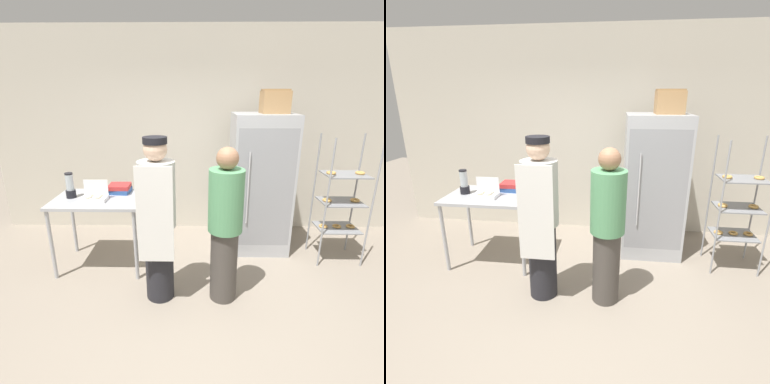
% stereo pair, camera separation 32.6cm
% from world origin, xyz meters
% --- Properties ---
extents(ground_plane, '(14.00, 14.00, 0.00)m').
position_xyz_m(ground_plane, '(0.00, 0.00, 0.00)').
color(ground_plane, gray).
extents(back_wall, '(6.40, 0.12, 3.02)m').
position_xyz_m(back_wall, '(0.00, 2.29, 1.51)').
color(back_wall, beige).
rests_on(back_wall, ground_plane).
extents(refrigerator, '(0.78, 0.71, 1.86)m').
position_xyz_m(refrigerator, '(0.76, 1.57, 0.93)').
color(refrigerator, '#ADAFB5').
rests_on(refrigerator, ground_plane).
extents(baking_rack, '(0.57, 0.44, 1.63)m').
position_xyz_m(baking_rack, '(1.73, 1.26, 0.80)').
color(baking_rack, '#93969B').
rests_on(baking_rack, ground_plane).
extents(prep_counter, '(1.05, 0.72, 0.91)m').
position_xyz_m(prep_counter, '(-1.28, 1.05, 0.80)').
color(prep_counter, '#ADAFB5').
rests_on(prep_counter, ground_plane).
extents(donut_box, '(0.29, 0.19, 0.23)m').
position_xyz_m(donut_box, '(-1.29, 0.95, 0.95)').
color(donut_box, white).
rests_on(donut_box, prep_counter).
extents(blender_pitcher, '(0.12, 0.12, 0.31)m').
position_xyz_m(blender_pitcher, '(-1.61, 1.07, 1.04)').
color(blender_pitcher, black).
rests_on(blender_pitcher, prep_counter).
extents(binder_stack, '(0.28, 0.25, 0.11)m').
position_xyz_m(binder_stack, '(-1.07, 1.26, 0.96)').
color(binder_stack, '#2D5193').
rests_on(binder_stack, prep_counter).
extents(cardboard_storage_box, '(0.34, 0.30, 0.29)m').
position_xyz_m(cardboard_storage_box, '(0.88, 1.59, 2.00)').
color(cardboard_storage_box, '#A87F51').
rests_on(cardboard_storage_box, refrigerator).
extents(person_baker, '(0.37, 0.38, 1.73)m').
position_xyz_m(person_baker, '(-0.48, 0.42, 0.90)').
color(person_baker, '#232328').
rests_on(person_baker, ground_plane).
extents(person_customer, '(0.35, 0.35, 1.64)m').
position_xyz_m(person_customer, '(0.19, 0.42, 0.84)').
color(person_customer, '#47423D').
rests_on(person_customer, ground_plane).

